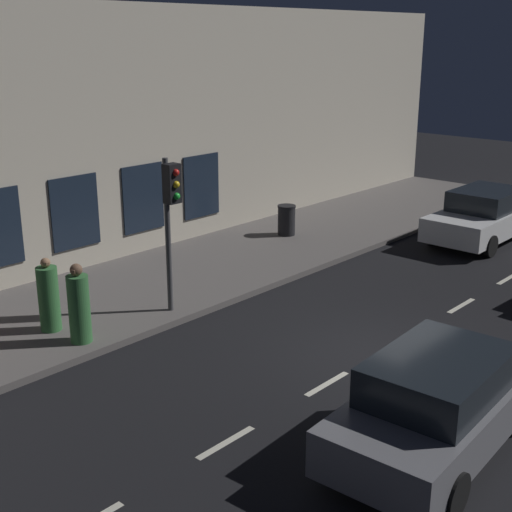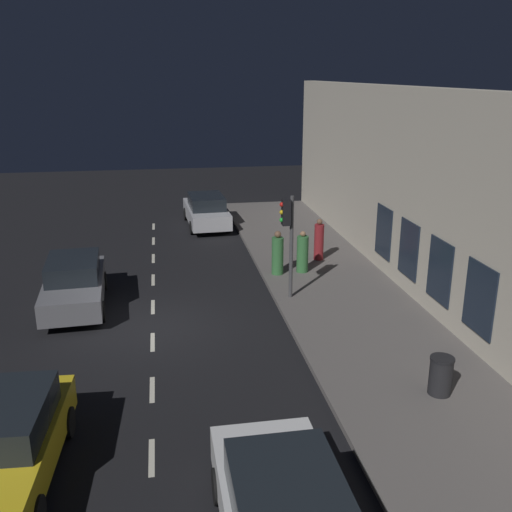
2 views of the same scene
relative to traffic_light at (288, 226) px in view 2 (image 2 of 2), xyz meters
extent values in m
plane|color=black|center=(-4.41, -1.38, -2.59)|extent=(60.00, 60.00, 0.00)
cube|color=#5B5654|center=(1.84, -1.38, -2.51)|extent=(4.50, 32.00, 0.15)
cube|color=beige|center=(4.39, -1.38, 0.84)|extent=(0.60, 32.00, 6.86)
cube|color=#192333|center=(4.06, -4.71, -0.90)|extent=(0.04, 1.40, 1.88)
cube|color=#192333|center=(4.06, -2.49, -0.90)|extent=(0.04, 1.40, 1.88)
cube|color=#192333|center=(4.06, -0.26, -0.90)|extent=(0.04, 1.40, 1.88)
cube|color=#192333|center=(4.06, 1.96, -0.90)|extent=(0.04, 1.40, 1.88)
cube|color=beige|center=(-4.41, -7.58, -2.58)|extent=(0.12, 1.20, 0.01)
cube|color=beige|center=(-4.41, -4.98, -2.58)|extent=(0.12, 1.20, 0.01)
cube|color=beige|center=(-4.41, -2.38, -2.58)|extent=(0.12, 1.20, 0.01)
cube|color=beige|center=(-4.41, 0.22, -2.58)|extent=(0.12, 1.20, 0.01)
cube|color=beige|center=(-4.41, 2.82, -2.58)|extent=(0.12, 1.20, 0.01)
cube|color=beige|center=(-4.41, 5.42, -2.58)|extent=(0.12, 1.20, 0.01)
cube|color=beige|center=(-4.41, 8.02, -2.58)|extent=(0.12, 1.20, 0.01)
cube|color=beige|center=(-4.41, 10.62, -2.58)|extent=(0.12, 1.20, 0.01)
cylinder|color=#424244|center=(0.13, 0.00, -0.73)|extent=(0.12, 0.12, 3.42)
cube|color=black|center=(-0.06, 0.00, 0.46)|extent=(0.26, 0.32, 0.84)
sphere|color=red|center=(-0.20, 0.00, 0.71)|extent=(0.15, 0.15, 0.15)
sphere|color=gold|center=(-0.20, 0.00, 0.46)|extent=(0.15, 0.15, 0.15)
sphere|color=green|center=(-0.20, 0.00, 0.21)|extent=(0.15, 0.15, 0.15)
cube|color=#B7B7BC|center=(-1.80, 10.33, -1.96)|extent=(2.05, 4.69, 0.70)
cube|color=black|center=(-1.79, 10.15, -1.31)|extent=(1.73, 2.47, 0.60)
cylinder|color=black|center=(-2.73, 11.71, -2.27)|extent=(0.25, 0.65, 0.64)
cylinder|color=black|center=(-1.02, 11.80, -2.27)|extent=(0.25, 0.65, 0.64)
cylinder|color=black|center=(-2.58, 8.87, -2.27)|extent=(0.25, 0.65, 0.64)
cylinder|color=black|center=(-0.88, 8.95, -2.27)|extent=(0.25, 0.65, 0.64)
cube|color=slate|center=(-6.88, 0.69, -1.96)|extent=(2.07, 4.60, 0.70)
cube|color=black|center=(-6.89, 0.87, -1.31)|extent=(1.73, 2.43, 0.60)
cylinder|color=black|center=(-5.95, -0.65, -2.27)|extent=(0.26, 0.65, 0.64)
cylinder|color=black|center=(-7.64, -0.75, -2.27)|extent=(0.26, 0.65, 0.64)
cylinder|color=black|center=(-6.11, 2.14, -2.27)|extent=(0.26, 0.65, 0.64)
cylinder|color=black|center=(-7.80, 2.04, -2.27)|extent=(0.26, 0.65, 0.64)
cube|color=black|center=(-2.31, -10.56, -1.31)|extent=(1.67, 2.32, 0.60)
cylinder|color=black|center=(-3.21, -9.02, -2.27)|extent=(0.22, 0.64, 0.64)
cylinder|color=black|center=(-1.44, -9.00, -2.27)|extent=(0.22, 0.64, 0.64)
cube|color=gold|center=(-7.03, -7.84, -1.96)|extent=(2.01, 4.39, 0.70)
cube|color=black|center=(-7.03, -7.66, -1.31)|extent=(1.68, 2.32, 0.60)
cylinder|color=black|center=(-6.13, -6.55, -2.27)|extent=(0.25, 0.65, 0.64)
cylinder|color=#336B38|center=(0.16, 2.33, -1.74)|extent=(0.59, 0.59, 1.39)
sphere|color=brown|center=(0.16, 2.33, -0.92)|extent=(0.25, 0.25, 0.25)
cube|color=brown|center=(0.10, 2.43, -0.92)|extent=(0.08, 0.07, 0.07)
cylinder|color=maroon|center=(2.13, 3.76, -1.72)|extent=(0.39, 0.39, 1.44)
sphere|color=brown|center=(2.13, 3.76, -0.89)|extent=(0.22, 0.22, 0.22)
cube|color=brown|center=(2.13, 3.65, -0.89)|extent=(0.06, 0.04, 0.06)
cylinder|color=#336B38|center=(1.13, 2.41, -1.75)|extent=(0.50, 0.50, 1.37)
sphere|color=#936B4C|center=(1.13, 2.41, -0.97)|extent=(0.20, 0.20, 0.20)
cube|color=#936B4C|center=(1.03, 2.43, -0.97)|extent=(0.04, 0.06, 0.06)
cylinder|color=black|center=(2.21, -6.50, -2.01)|extent=(0.53, 0.53, 0.86)
cylinder|color=black|center=(2.21, -6.50, -1.54)|extent=(0.56, 0.56, 0.06)
camera|label=1|loc=(-11.16, 9.53, 3.45)|focal=49.30mm
camera|label=2|loc=(-3.96, -17.46, 4.71)|focal=40.45mm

